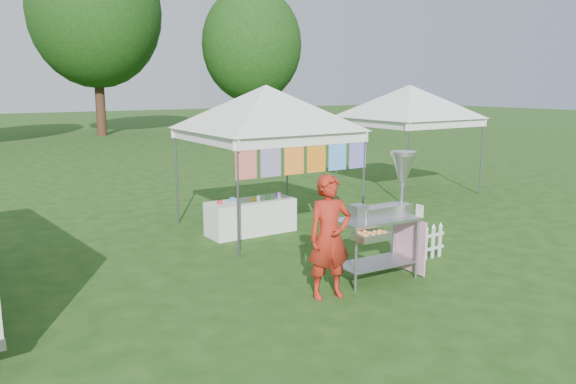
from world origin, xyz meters
TOP-DOWN VIEW (x-y plane):
  - ground at (0.00, 0.00)m, footprint 120.00×120.00m
  - canopy_main at (0.00, 3.49)m, footprint 4.24×4.24m
  - canopy_right at (5.50, 5.00)m, footprint 4.24×4.24m
  - tree_mid at (3.00, 28.00)m, footprint 7.60×7.60m
  - tree_right at (10.00, 22.00)m, footprint 5.60×5.60m
  - donut_cart at (0.05, -0.13)m, footprint 1.46×0.93m
  - vendor at (-1.22, -0.31)m, footprint 0.72×0.55m
  - picket_fence at (1.13, 0.16)m, footprint 1.08×0.05m
  - display_table at (-0.44, 3.39)m, footprint 1.80×0.70m

SIDE VIEW (x-z plane):
  - ground at x=0.00m, z-range 0.00..0.00m
  - picket_fence at x=1.13m, z-range 0.01..0.57m
  - display_table at x=-0.44m, z-range 0.00..0.69m
  - vendor at x=-1.22m, z-range 0.00..1.78m
  - donut_cart at x=0.05m, z-range 0.18..2.16m
  - canopy_main at x=0.00m, z-range 1.26..4.71m
  - canopy_right at x=5.50m, z-range 1.27..4.72m
  - tree_right at x=10.00m, z-range 0.97..9.39m
  - tree_mid at x=3.00m, z-range 1.38..12.90m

